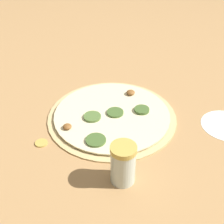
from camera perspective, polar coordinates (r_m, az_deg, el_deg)
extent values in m
plane|color=tan|center=(0.89, 0.00, -0.92)|extent=(3.00, 3.00, 0.00)
cylinder|color=#D6B77A|center=(0.89, 0.00, -0.72)|extent=(0.37, 0.37, 0.01)
cylinder|color=beige|center=(0.89, 0.00, -0.41)|extent=(0.33, 0.33, 0.00)
cylinder|color=#47662D|center=(0.80, -2.98, -5.14)|extent=(0.05, 0.05, 0.01)
cylinder|color=#567538|center=(0.87, -3.62, -0.86)|extent=(0.05, 0.05, 0.01)
cylinder|color=#47662D|center=(0.90, 5.47, 0.41)|extent=(0.04, 0.04, 0.01)
cylinder|color=#47662D|center=(0.88, 0.58, -0.08)|extent=(0.05, 0.05, 0.01)
ellipsoid|color=brown|center=(0.84, -8.19, -2.64)|extent=(0.02, 0.02, 0.01)
ellipsoid|color=brown|center=(0.96, 3.43, 3.59)|extent=(0.03, 0.03, 0.01)
cylinder|color=silver|center=(0.69, 2.02, -9.80)|extent=(0.06, 0.06, 0.09)
cylinder|color=gold|center=(0.65, 2.11, -6.77)|extent=(0.06, 0.06, 0.01)
cylinder|color=gold|center=(0.82, -12.81, -5.44)|extent=(0.03, 0.03, 0.01)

